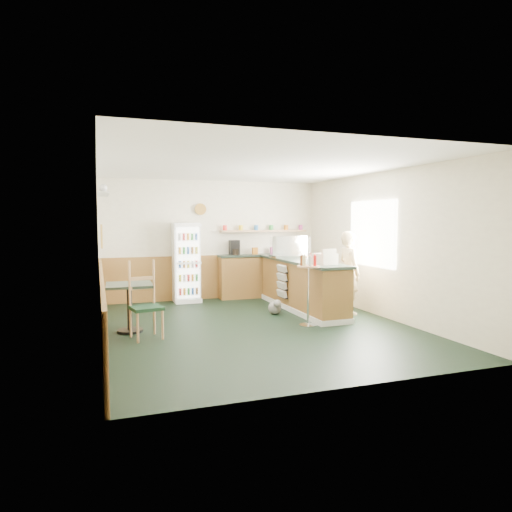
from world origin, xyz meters
name	(u,v)px	position (x,y,z in m)	size (l,w,h in m)	color
ground	(256,326)	(0.00, 0.00, 0.00)	(6.00, 6.00, 0.00)	black
room_envelope	(231,236)	(-0.23, 0.73, 1.52)	(5.04, 6.02, 2.72)	#EEE7CB
service_counter	(302,287)	(1.35, 1.07, 0.46)	(0.68, 3.01, 1.01)	olive
back_counter	(264,274)	(1.19, 2.80, 0.55)	(2.24, 0.42, 1.69)	olive
drinks_fridge	(186,263)	(-0.67, 2.74, 0.87)	(0.58, 0.51, 1.74)	white
display_case	(290,247)	(1.35, 1.67, 1.23)	(0.79, 0.42, 0.45)	silver
cash_register	(325,259)	(1.35, 0.11, 1.11)	(0.34, 0.36, 0.20)	beige
shopkeeper	(349,273)	(2.05, 0.43, 0.80)	(0.53, 0.38, 1.60)	tan
condiment_stand	(308,280)	(0.86, -0.24, 0.79)	(0.39, 0.39, 1.21)	silver
newspaper_rack	(282,282)	(0.99, 1.25, 0.56)	(0.09, 0.42, 0.67)	black
cafe_table	(129,298)	(-2.05, 0.32, 0.55)	(0.74, 0.74, 0.79)	black
cafe_chair	(145,297)	(-1.84, -0.09, 0.62)	(0.52, 0.52, 1.19)	#15301D
dog_doorstop	(275,307)	(0.68, 0.83, 0.14)	(0.25, 0.33, 0.30)	gray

